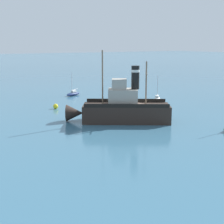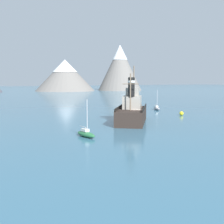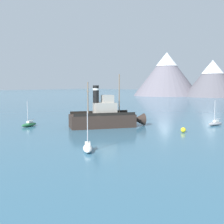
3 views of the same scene
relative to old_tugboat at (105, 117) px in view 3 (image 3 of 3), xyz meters
name	(u,v)px [view 3 (image 3 of 3)]	position (x,y,z in m)	size (l,w,h in m)	color
ground_plane	(98,128)	(-0.25, -1.85, -1.83)	(600.00, 600.00, 0.00)	#38667F
old_tugboat	(105,117)	(0.00, 0.00, 0.00)	(10.95, 13.77, 9.90)	#2D231E
sailboat_white	(88,148)	(10.68, -15.74, -1.40)	(3.47, 3.45, 4.90)	white
sailboat_green	(29,124)	(-11.69, -8.69, -1.40)	(1.93, 3.95, 4.90)	#286B3D
sailboat_grey	(215,123)	(15.27, 15.03, -1.40)	(2.20, 3.95, 4.90)	gray
mooring_buoy	(183,130)	(13.87, 3.80, -1.41)	(0.85, 0.85, 0.85)	yellow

